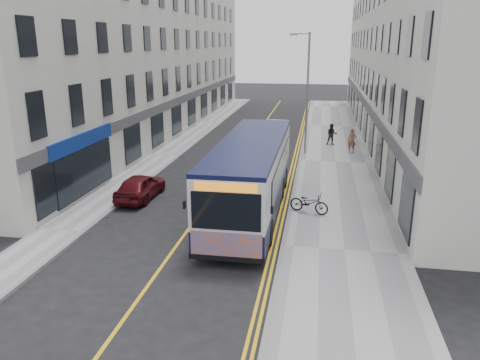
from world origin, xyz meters
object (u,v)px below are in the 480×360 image
(pedestrian_near, at_px, (352,141))
(car_white, at_px, (276,130))
(bicycle, at_px, (309,203))
(streetlamp, at_px, (306,90))
(city_bus, at_px, (251,174))
(car_maroon, at_px, (140,186))
(pedestrian_far, at_px, (332,134))

(pedestrian_near, relative_size, car_white, 0.39)
(bicycle, distance_m, car_white, 17.19)
(streetlamp, distance_m, city_bus, 12.04)
(city_bus, xyz_separation_m, bicycle, (2.59, 0.04, -1.22))
(bicycle, relative_size, pedestrian_near, 1.09)
(pedestrian_near, distance_m, car_white, 7.19)
(car_white, relative_size, car_maroon, 1.15)
(city_bus, bearing_deg, pedestrian_far, 75.42)
(streetlamp, bearing_deg, car_white, 113.87)
(pedestrian_far, height_order, car_white, pedestrian_far)
(bicycle, distance_m, pedestrian_far, 14.71)
(streetlamp, bearing_deg, car_maroon, -125.31)
(car_maroon, bearing_deg, city_bus, 172.25)
(pedestrian_near, height_order, car_maroon, pedestrian_near)
(streetlamp, relative_size, city_bus, 0.70)
(bicycle, xyz_separation_m, pedestrian_far, (1.23, 14.65, 0.31))
(pedestrian_near, xyz_separation_m, car_white, (-5.57, 4.54, -0.24))
(streetlamp, distance_m, pedestrian_far, 5.03)
(streetlamp, xyz_separation_m, car_white, (-2.37, 5.36, -3.69))
(city_bus, height_order, pedestrian_near, city_bus)
(city_bus, height_order, bicycle, city_bus)
(city_bus, xyz_separation_m, pedestrian_near, (5.12, 12.42, -0.87))
(city_bus, height_order, car_maroon, city_bus)
(bicycle, bearing_deg, pedestrian_far, 14.20)
(car_white, height_order, car_maroon, car_white)
(car_white, bearing_deg, pedestrian_near, -37.15)
(streetlamp, height_order, car_white, streetlamp)
(streetlamp, distance_m, car_maroon, 13.56)
(pedestrian_far, distance_m, car_maroon, 16.65)
(car_white, xyz_separation_m, car_maroon, (-5.16, -15.99, -0.07))
(bicycle, height_order, car_maroon, car_maroon)
(pedestrian_near, bearing_deg, car_white, 157.76)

